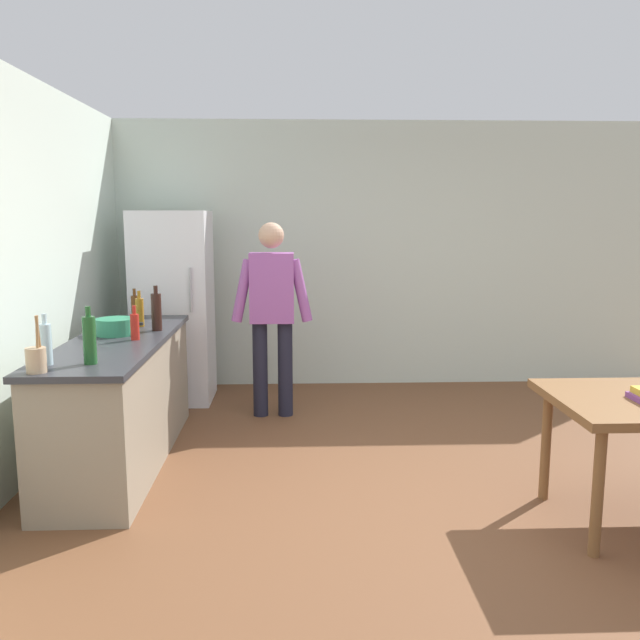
% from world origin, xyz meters
% --- Properties ---
extents(ground_plane, '(14.00, 14.00, 0.00)m').
position_xyz_m(ground_plane, '(0.00, 0.00, 0.00)').
color(ground_plane, brown).
extents(wall_back, '(6.40, 0.12, 2.70)m').
position_xyz_m(wall_back, '(0.00, 3.00, 1.35)').
color(wall_back, silver).
rests_on(wall_back, ground_plane).
extents(kitchen_counter, '(0.64, 2.20, 0.90)m').
position_xyz_m(kitchen_counter, '(-2.00, 0.80, 0.45)').
color(kitchen_counter, gray).
rests_on(kitchen_counter, ground_plane).
extents(refrigerator, '(0.70, 0.67, 1.80)m').
position_xyz_m(refrigerator, '(-1.90, 2.40, 0.90)').
color(refrigerator, white).
rests_on(refrigerator, ground_plane).
extents(person, '(0.70, 0.22, 1.70)m').
position_xyz_m(person, '(-0.95, 1.85, 0.98)').
color(person, '#1E1E2D').
rests_on(person, ground_plane).
extents(cooking_pot, '(0.40, 0.28, 0.12)m').
position_xyz_m(cooking_pot, '(-2.06, 0.96, 0.96)').
color(cooking_pot, '#2D845B').
rests_on(cooking_pot, kitchen_counter).
extents(utensil_jar, '(0.11, 0.11, 0.32)m').
position_xyz_m(utensil_jar, '(-2.18, -0.19, 0.98)').
color(utensil_jar, tan).
rests_on(utensil_jar, kitchen_counter).
extents(bottle_beer_brown, '(0.06, 0.06, 0.26)m').
position_xyz_m(bottle_beer_brown, '(-2.08, 1.65, 1.01)').
color(bottle_beer_brown, '#5B3314').
rests_on(bottle_beer_brown, kitchen_counter).
extents(bottle_wine_dark, '(0.08, 0.08, 0.34)m').
position_xyz_m(bottle_wine_dark, '(-1.79, 1.12, 1.05)').
color(bottle_wine_dark, black).
rests_on(bottle_wine_dark, kitchen_counter).
extents(bottle_oil_amber, '(0.06, 0.06, 0.28)m').
position_xyz_m(bottle_oil_amber, '(-1.96, 1.31, 1.02)').
color(bottle_oil_amber, '#996619').
rests_on(bottle_oil_amber, kitchen_counter).
extents(bottle_sauce_red, '(0.06, 0.06, 0.24)m').
position_xyz_m(bottle_sauce_red, '(-1.87, 0.75, 1.00)').
color(bottle_sauce_red, '#B22319').
rests_on(bottle_sauce_red, kitchen_counter).
extents(bottle_wine_green, '(0.08, 0.08, 0.34)m').
position_xyz_m(bottle_wine_green, '(-1.95, 0.01, 1.05)').
color(bottle_wine_green, '#1E5123').
rests_on(bottle_wine_green, kitchen_counter).
extents(bottle_water_clear, '(0.07, 0.07, 0.30)m').
position_xyz_m(bottle_water_clear, '(-2.19, -0.01, 1.03)').
color(bottle_water_clear, silver).
rests_on(bottle_water_clear, kitchen_counter).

